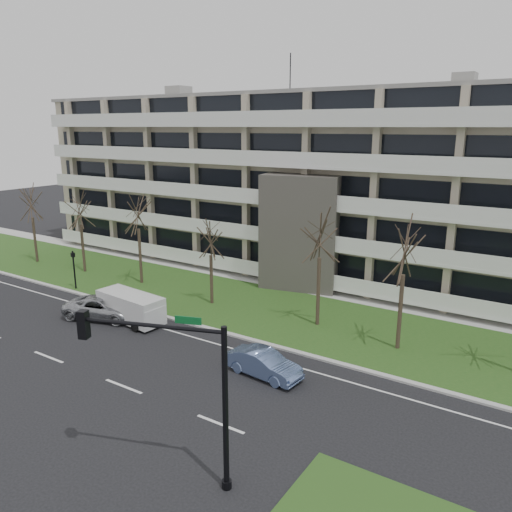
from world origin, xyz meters
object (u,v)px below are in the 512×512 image
Objects in this scene: silver_pickup at (104,308)px; white_van at (131,305)px; pedestrian_signal at (74,265)px; blue_sedan at (264,364)px; traffic_signal at (174,377)px.

silver_pickup is 1.04× the size of white_van.
silver_pickup is 7.52m from pedestrian_signal.
pedestrian_signal is (-20.08, 3.98, 1.31)m from blue_sedan.
traffic_signal reaches higher than pedestrian_signal.
blue_sedan is at bearing -112.13° from silver_pickup.
traffic_signal is (14.85, -9.36, 3.42)m from silver_pickup.
traffic_signal is at bearing -18.39° from pedestrian_signal.
blue_sedan is at bearing 0.11° from pedestrian_signal.
traffic_signal is (1.56, -8.36, 3.48)m from blue_sedan.
traffic_signal reaches higher than silver_pickup.
white_van is at bearing 87.74° from blue_sedan.
blue_sedan is at bearing 80.99° from traffic_signal.
white_van is at bearing -93.05° from silver_pickup.
white_van is (2.06, 0.55, 0.41)m from silver_pickup.
pedestrian_signal is at bearing 48.40° from silver_pickup.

